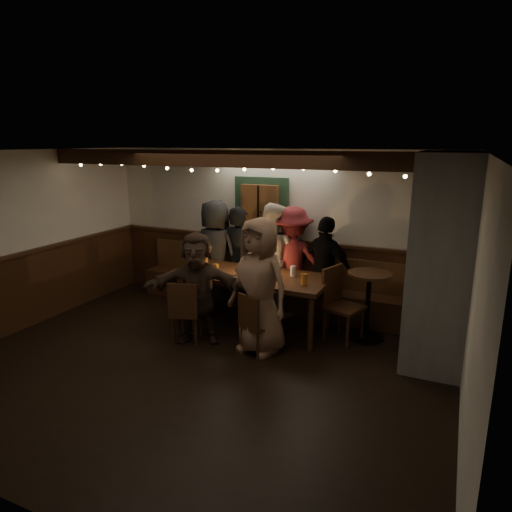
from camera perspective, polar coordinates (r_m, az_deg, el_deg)
The scene contains 13 objects.
room at distance 6.30m, azimuth 7.48°, elevation -1.05°, with size 6.02×5.01×2.62m.
dining_table at distance 6.71m, azimuth -0.74°, elevation -2.84°, with size 2.31×0.99×1.00m.
chair_near_left at distance 6.32m, azimuth -8.91°, elevation -6.53°, with size 0.51×0.51×0.88m.
chair_near_right at distance 5.93m, azimuth -0.29°, elevation -8.13°, with size 0.49×0.49×0.83m.
chair_end at distance 6.48m, azimuth 10.25°, elevation -5.30°, with size 0.59×0.59×1.03m.
high_top at distance 6.55m, azimuth 13.86°, elevation -5.01°, with size 0.60×0.60×0.96m.
person_a at distance 7.69m, azimuth -5.08°, elevation 0.39°, with size 0.87×0.57×1.78m, color black.
person_b at distance 7.50m, azimuth -2.18°, elevation -0.22°, with size 0.62×0.41×1.71m, color black.
person_c at distance 7.24m, azimuth 2.05°, elevation -0.39°, with size 0.87×0.68×1.79m, color beige.
person_d at distance 7.23m, azimuth 4.49°, elevation -0.67°, with size 1.12×0.65×1.74m, color maroon.
person_e at distance 7.02m, azimuth 8.69°, elevation -1.71°, with size 0.96×0.40×1.63m, color black.
person_f at distance 6.27m, azimuth -7.36°, elevation -3.97°, with size 1.44×0.46×1.55m, color #3C2B20.
person_g at distance 5.89m, azimuth 0.45°, elevation -3.79°, with size 0.88×0.57×1.80m, color #966E56.
Camera 1 is at (2.81, -4.41, 2.71)m, focal length 32.00 mm.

